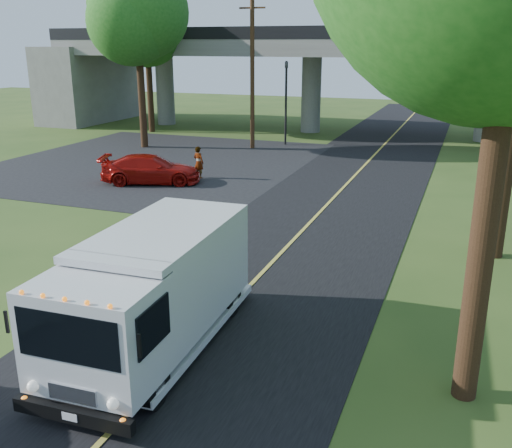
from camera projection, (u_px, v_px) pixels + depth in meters
The scene contains 12 objects.
ground at pixel (175, 366), 11.52m from camera, with size 120.00×120.00×0.00m, color #324E1B.
road at pixel (308, 225), 20.44m from camera, with size 7.00×90.00×0.02m, color black.
parking_lot at pixel (154, 162), 31.27m from camera, with size 16.00×18.00×0.01m, color black.
lane_line at pixel (308, 224), 20.44m from camera, with size 0.12×90.00×0.01m, color gold.
overpass at pixel (397, 69), 38.70m from camera, with size 54.00×10.00×7.30m.
traffic_signal at pixel (286, 94), 35.77m from camera, with size 0.18×0.22×5.20m.
utility_pole at pixel (252, 72), 34.07m from camera, with size 1.60×0.26×9.00m.
tree_left_lot at pixel (138, 13), 33.25m from camera, with size 5.60×5.50×10.50m.
tree_left_far at pixel (148, 25), 39.74m from camera, with size 5.26×5.16×9.89m.
step_van at pixel (154, 288), 11.80m from camera, with size 2.46×6.15×2.55m.
red_sedan at pixel (151, 169), 26.42m from camera, with size 1.85×4.54×1.32m, color #990E09.
pedestrian at pixel (199, 162), 27.36m from camera, with size 0.56×0.37×1.55m, color gray.
Camera 1 is at (5.11, -8.89, 6.22)m, focal length 40.00 mm.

